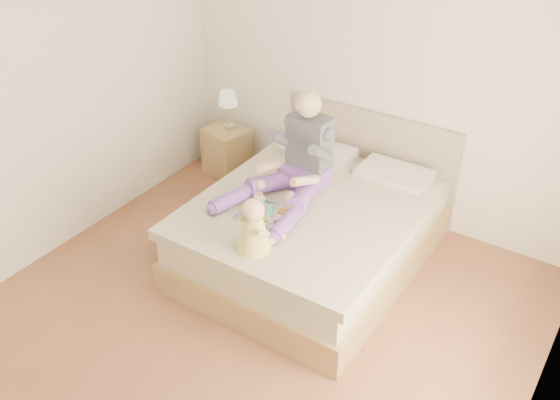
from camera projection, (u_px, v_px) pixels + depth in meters
The scene contains 7 objects.
room at pixel (246, 156), 3.87m from camera, with size 4.02×4.22×2.71m.
bed at pixel (316, 226), 5.31m from camera, with size 1.70×2.18×1.00m.
nightstand at pixel (227, 151), 6.57m from camera, with size 0.49×0.46×0.52m.
lamp at pixel (228, 100), 6.29m from camera, with size 0.20×0.20×0.40m.
adult at pixel (296, 165), 5.09m from camera, with size 0.73×1.06×0.87m.
tray at pixel (267, 212), 4.91m from camera, with size 0.46×0.38×0.12m.
baby at pixel (254, 229), 4.46m from camera, with size 0.31×0.38×0.42m.
Camera 1 is at (2.13, -2.72, 3.36)m, focal length 40.00 mm.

